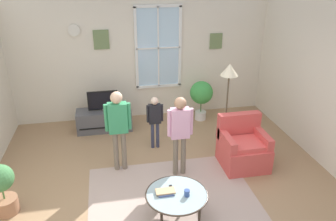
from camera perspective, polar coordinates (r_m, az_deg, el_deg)
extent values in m
cube|color=#9E7A56|center=(5.32, -0.09, -13.73)|extent=(6.19, 6.36, 0.02)
cube|color=beige|center=(7.35, -4.51, 9.24)|extent=(5.59, 0.12, 2.75)
cube|color=silver|center=(7.28, -1.72, 10.81)|extent=(0.96, 0.02, 1.75)
cube|color=white|center=(7.11, -1.78, 17.66)|extent=(1.02, 0.04, 0.06)
cube|color=white|center=(7.51, -1.61, 4.27)|extent=(1.02, 0.04, 0.06)
cube|color=white|center=(7.20, -5.53, 10.57)|extent=(0.06, 0.04, 1.75)
cube|color=white|center=(7.35, 2.08, 10.94)|extent=(0.06, 0.04, 1.75)
cube|color=white|center=(7.26, -1.69, 10.78)|extent=(0.03, 0.04, 1.75)
cube|color=white|center=(7.26, -1.69, 10.78)|extent=(0.96, 0.04, 0.03)
cube|color=#667A4C|center=(7.13, -11.49, 11.94)|extent=(0.32, 0.03, 0.40)
cube|color=#667A4C|center=(7.57, 8.31, 11.82)|extent=(0.28, 0.03, 0.34)
cylinder|color=silver|center=(7.11, -15.98, 13.22)|extent=(0.24, 0.04, 0.24)
cube|color=tan|center=(5.15, 0.85, -15.01)|extent=(2.51, 2.05, 0.01)
cube|color=#4C4C51|center=(7.10, -10.94, -1.63)|extent=(1.14, 0.44, 0.45)
cube|color=black|center=(6.92, -10.87, -2.93)|extent=(1.02, 0.02, 0.02)
cylinder|color=#4C4C4C|center=(6.99, -11.10, 0.21)|extent=(0.08, 0.08, 0.05)
cube|color=black|center=(6.91, -11.23, 1.75)|extent=(0.62, 0.05, 0.40)
cube|color=black|center=(6.89, -11.23, 1.66)|extent=(0.58, 0.01, 0.36)
cube|color=#D14C47|center=(5.92, 12.90, -7.51)|extent=(0.76, 0.72, 0.42)
cube|color=#D14C47|center=(5.95, 12.16, -2.46)|extent=(0.76, 0.16, 0.45)
cube|color=#D14C47|center=(5.65, 10.19, -5.23)|extent=(0.12, 0.65, 0.20)
cube|color=#D14C47|center=(5.90, 16.04, -4.52)|extent=(0.12, 0.65, 0.20)
cube|color=#E1524D|center=(5.76, 13.32, -5.63)|extent=(0.61, 0.50, 0.08)
cylinder|color=#99B2B7|center=(4.60, 1.51, -14.31)|extent=(0.84, 0.84, 0.02)
torus|color=#3F3328|center=(4.60, 1.51, -14.31)|extent=(0.86, 0.86, 0.02)
cylinder|color=#33281E|center=(4.88, -2.18, -14.69)|extent=(0.04, 0.04, 0.39)
cylinder|color=#33281E|center=(4.97, 3.78, -13.97)|extent=(0.04, 0.04, 0.39)
cylinder|color=#33281E|center=(4.59, 5.45, -17.78)|extent=(0.04, 0.04, 0.39)
cube|color=#4A5D98|center=(4.60, -0.46, -13.99)|extent=(0.21, 0.18, 0.02)
cube|color=tan|center=(4.59, -0.46, -13.79)|extent=(0.26, 0.14, 0.02)
cylinder|color=#334C8C|center=(4.54, 3.29, -14.07)|extent=(0.08, 0.08, 0.09)
cube|color=black|center=(4.67, 0.49, -13.35)|extent=(0.05, 0.14, 0.02)
cylinder|color=#726656|center=(5.66, -9.00, -6.96)|extent=(0.09, 0.09, 0.72)
cylinder|color=#726656|center=(5.66, -7.63, -6.85)|extent=(0.09, 0.09, 0.72)
cube|color=#338C59|center=(5.37, -8.71, -1.27)|extent=(0.31, 0.16, 0.51)
sphere|color=#D8AD8C|center=(5.23, -8.95, 2.22)|extent=(0.20, 0.20, 0.20)
cylinder|color=#338C59|center=(5.34, -10.66, -1.27)|extent=(0.06, 0.06, 0.46)
cylinder|color=#338C59|center=(5.35, -6.76, -0.96)|extent=(0.06, 0.06, 0.46)
cylinder|color=#726656|center=(5.48, 1.32, -7.88)|extent=(0.08, 0.08, 0.70)
cylinder|color=#726656|center=(5.50, 2.67, -7.74)|extent=(0.08, 0.08, 0.70)
cube|color=#DB9EBC|center=(5.20, 2.09, -2.21)|extent=(0.30, 0.16, 0.50)
sphere|color=#A87A5B|center=(5.06, 2.14, 1.28)|extent=(0.19, 0.19, 0.19)
cylinder|color=#DB9EBC|center=(5.14, 0.21, -2.23)|extent=(0.06, 0.06, 0.45)
cylinder|color=#DB9EBC|center=(5.21, 4.04, -1.89)|extent=(0.06, 0.06, 0.45)
cylinder|color=#333851|center=(6.29, -2.70, -4.33)|extent=(0.06, 0.06, 0.52)
cylinder|color=#333851|center=(6.30, -1.81, -4.25)|extent=(0.06, 0.06, 0.52)
cube|color=black|center=(6.09, -2.32, -0.57)|extent=(0.23, 0.12, 0.37)
sphere|color=beige|center=(5.99, -2.36, 1.66)|extent=(0.14, 0.14, 0.14)
cylinder|color=black|center=(6.05, -3.54, -0.59)|extent=(0.05, 0.05, 0.33)
cylinder|color=black|center=(6.08, -1.06, -0.39)|extent=(0.05, 0.05, 0.33)
cylinder|color=silver|center=(7.52, 5.64, -0.82)|extent=(0.25, 0.25, 0.19)
cylinder|color=#4C7238|center=(7.44, 5.70, 0.55)|extent=(0.02, 0.02, 0.20)
sphere|color=green|center=(7.31, 5.82, 3.11)|extent=(0.51, 0.51, 0.51)
cylinder|color=#9E6B4C|center=(5.38, -26.23, -14.49)|extent=(0.34, 0.34, 0.24)
cylinder|color=#4C7238|center=(5.26, -26.62, -12.81)|extent=(0.02, 0.02, 0.15)
cylinder|color=black|center=(6.66, 9.64, -5.36)|extent=(0.26, 0.26, 0.03)
cylinder|color=brown|center=(6.35, 10.07, 0.04)|extent=(0.03, 0.03, 1.40)
cone|color=beige|center=(6.08, 10.61, 6.95)|extent=(0.32, 0.32, 0.22)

